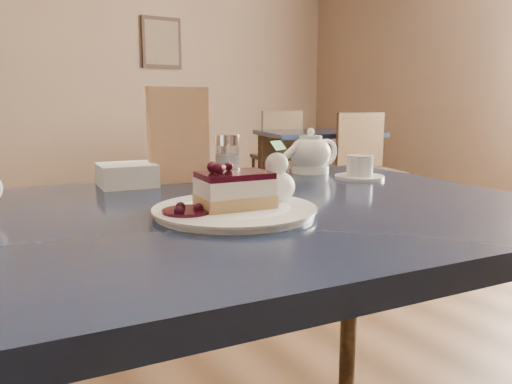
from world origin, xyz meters
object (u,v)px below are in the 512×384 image
tea_set (320,157)px  bg_table_far_right (316,204)px  cheesecake_slice (235,190)px  main_table (224,251)px  dessert_plate (235,211)px

tea_set → bg_table_far_right: bearing=51.4°
cheesecake_slice → tea_set: size_ratio=0.49×
main_table → cheesecake_slice: size_ratio=9.96×
dessert_plate → bg_table_far_right: 3.61m
dessert_plate → main_table: bearing=84.3°
cheesecake_slice → bg_table_far_right: bearing=54.7°
dessert_plate → cheesecake_slice: size_ratio=2.09×
tea_set → bg_table_far_right: (1.88, 2.36, -0.75)m
main_table → dessert_plate: dessert_plate is taller
dessert_plate → tea_set: bearing=35.4°
tea_set → dessert_plate: bearing=-144.6°
cheesecake_slice → tea_set: bearing=41.1°
main_table → tea_set: size_ratio=4.83×
dessert_plate → bg_table_far_right: (2.32, 2.67, -0.71)m
main_table → tea_set: (0.43, 0.26, 0.13)m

